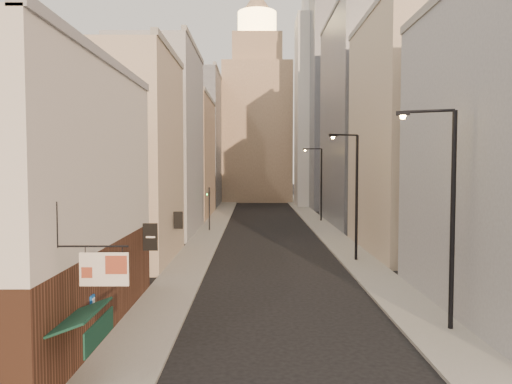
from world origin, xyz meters
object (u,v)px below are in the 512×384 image
(clock_tower, at_px, (257,116))
(streetlamp_far, at_px, (319,180))
(streetlamp_near, at_px, (447,205))
(traffic_light_left, at_px, (209,200))
(white_tower, at_px, (318,104))
(streetlamp_mid, at_px, (354,189))

(clock_tower, relative_size, streetlamp_far, 4.63)
(streetlamp_near, height_order, streetlamp_far, streetlamp_near)
(traffic_light_left, bearing_deg, white_tower, -132.46)
(streetlamp_near, bearing_deg, streetlamp_mid, 113.31)
(streetlamp_mid, relative_size, traffic_light_left, 1.97)
(clock_tower, relative_size, traffic_light_left, 8.98)
(clock_tower, relative_size, streetlamp_near, 4.49)
(streetlamp_near, bearing_deg, white_tower, 107.56)
(white_tower, xyz_separation_m, streetlamp_far, (-3.00, -25.27, -13.07))
(streetlamp_mid, height_order, traffic_light_left, streetlamp_mid)
(clock_tower, distance_m, streetlamp_near, 84.04)
(white_tower, bearing_deg, clock_tower, 128.16)
(streetlamp_near, bearing_deg, traffic_light_left, 132.09)
(clock_tower, height_order, traffic_light_left, clock_tower)
(streetlamp_near, xyz_separation_m, streetlamp_mid, (-0.92, 16.16, -0.08))
(white_tower, bearing_deg, streetlamp_far, -96.77)
(clock_tower, height_order, streetlamp_near, clock_tower)
(clock_tower, height_order, streetlamp_mid, clock_tower)
(white_tower, relative_size, streetlamp_mid, 4.21)
(white_tower, distance_m, streetlamp_far, 28.60)
(clock_tower, bearing_deg, streetlamp_near, -84.49)
(clock_tower, xyz_separation_m, white_tower, (11.00, -14.00, 0.97))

